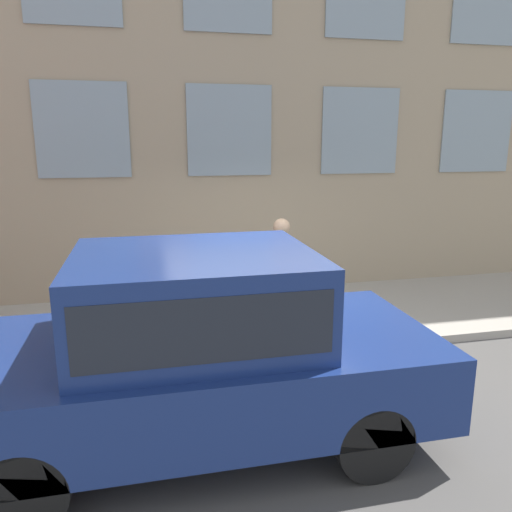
# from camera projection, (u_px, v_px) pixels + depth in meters

# --- Properties ---
(ground_plane) EXTENTS (80.00, 80.00, 0.00)m
(ground_plane) POSITION_uv_depth(u_px,v_px,m) (269.00, 361.00, 6.41)
(ground_plane) COLOR #514F4C
(sidewalk) EXTENTS (2.77, 60.00, 0.12)m
(sidewalk) POSITION_uv_depth(u_px,v_px,m) (247.00, 320.00, 7.71)
(sidewalk) COLOR #A8A093
(sidewalk) RESTS_ON ground_plane
(fire_hydrant) EXTENTS (0.29, 0.42, 0.78)m
(fire_hydrant) POSITION_uv_depth(u_px,v_px,m) (229.00, 308.00, 6.87)
(fire_hydrant) COLOR gold
(fire_hydrant) RESTS_ON sidewalk
(person) EXTENTS (0.37, 0.25, 1.54)m
(person) POSITION_uv_depth(u_px,v_px,m) (281.00, 259.00, 7.42)
(person) COLOR navy
(person) RESTS_ON sidewalk
(parked_car_navy_near) EXTENTS (1.98, 4.37, 1.82)m
(parked_car_navy_near) POSITION_uv_depth(u_px,v_px,m) (197.00, 342.00, 4.54)
(parked_car_navy_near) COLOR black
(parked_car_navy_near) RESTS_ON ground_plane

